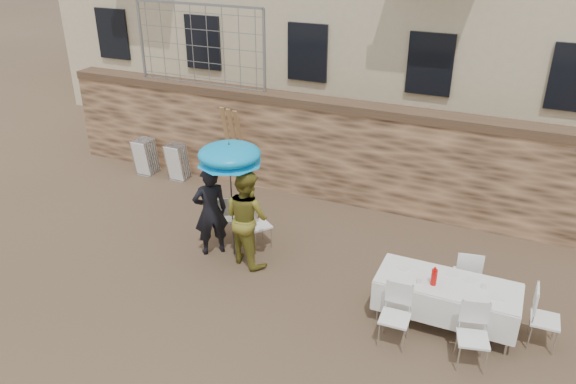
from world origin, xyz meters
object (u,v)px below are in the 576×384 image
at_px(table_chair_front_right, 473,338).
at_px(chair_stack_left, 150,153).
at_px(man_suit, 210,211).
at_px(banquet_table, 448,285).
at_px(table_chair_side, 546,318).
at_px(woman_dress, 247,217).
at_px(umbrella, 230,157).
at_px(table_chair_front_left, 395,317).
at_px(chair_stack_right, 181,159).
at_px(couple_chair_left, 226,217).
at_px(table_chair_back, 467,274).
at_px(soda_bottle, 434,277).
at_px(couple_chair_right, 259,224).

height_order(table_chair_front_right, chair_stack_left, table_chair_front_right).
xyz_separation_m(man_suit, banquet_table, (4.34, -0.35, -0.14)).
relative_size(banquet_table, table_chair_front_right, 2.19).
distance_m(table_chair_side, chair_stack_left, 9.54).
relative_size(woman_dress, chair_stack_left, 1.97).
height_order(banquet_table, table_chair_front_right, table_chair_front_right).
relative_size(umbrella, table_chair_side, 2.16).
relative_size(man_suit, table_chair_front_left, 1.81).
xyz_separation_m(table_chair_side, chair_stack_left, (-9.08, 2.91, -0.02)).
bearing_deg(banquet_table, chair_stack_right, 156.09).
bearing_deg(table_chair_front_right, couple_chair_left, 147.48).
relative_size(woman_dress, table_chair_front_right, 1.89).
distance_m(banquet_table, table_chair_back, 0.86).
bearing_deg(table_chair_side, woman_dress, 85.15).
xyz_separation_m(man_suit, table_chair_front_left, (3.74, -1.10, -0.39)).
xyz_separation_m(couple_chair_left, table_chair_side, (5.74, -0.80, 0.00)).
bearing_deg(chair_stack_right, soda_bottle, -25.62).
bearing_deg(woman_dress, couple_chair_right, -63.51).
bearing_deg(chair_stack_left, table_chair_back, -15.64).
relative_size(table_chair_back, chair_stack_left, 1.04).
xyz_separation_m(woman_dress, table_chair_front_left, (2.99, -1.10, -0.43)).
bearing_deg(chair_stack_right, umbrella, -41.96).
distance_m(woman_dress, table_chair_front_left, 3.22).
bearing_deg(umbrella, couple_chair_left, 131.63).
bearing_deg(chair_stack_right, woman_dress, -39.76).
bearing_deg(woman_dress, chair_stack_right, -18.46).
distance_m(man_suit, woman_dress, 0.75).
bearing_deg(umbrella, woman_dress, -15.95).
distance_m(table_chair_back, chair_stack_left, 8.19).
distance_m(table_chair_front_left, table_chair_side, 2.17).
relative_size(woman_dress, soda_bottle, 6.96).
relative_size(woman_dress, couple_chair_left, 1.89).
distance_m(couple_chair_right, soda_bottle, 3.62).
height_order(table_chair_back, chair_stack_right, table_chair_back).
bearing_deg(banquet_table, soda_bottle, -143.13).
bearing_deg(man_suit, couple_chair_left, -134.46).
height_order(table_chair_front_right, table_chair_back, same).
relative_size(couple_chair_right, table_chair_front_right, 1.00).
bearing_deg(soda_bottle, table_chair_back, 67.17).
relative_size(couple_chair_right, chair_stack_right, 1.04).
distance_m(table_chair_front_right, table_chair_back, 1.58).
xyz_separation_m(umbrella, table_chair_front_right, (4.44, -1.20, -1.48)).
bearing_deg(woman_dress, man_suit, 21.30).
xyz_separation_m(umbrella, table_chair_front_left, (3.34, -1.20, -1.48)).
bearing_deg(couple_chair_right, banquet_table, -157.56).
height_order(couple_chair_left, couple_chair_right, same).
bearing_deg(couple_chair_right, chair_stack_right, 2.52).
height_order(woman_dress, table_chair_front_right, woman_dress).
relative_size(couple_chair_right, table_chair_back, 1.00).
bearing_deg(table_chair_front_left, banquet_table, 49.07).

